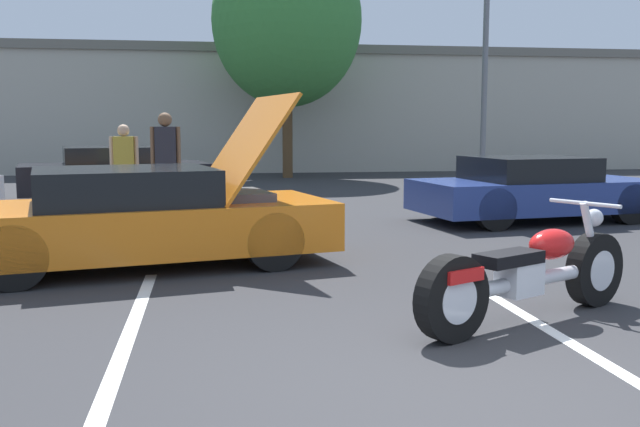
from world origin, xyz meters
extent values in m
plane|color=#2D2D30|center=(0.00, 0.00, 0.00)|extent=(80.00, 80.00, 0.00)
cube|color=white|center=(-2.16, 1.23, 0.00)|extent=(0.12, 5.75, 0.01)
cube|color=white|center=(1.15, 1.23, 0.00)|extent=(0.12, 5.75, 0.01)
cube|color=#B2AD9E|center=(0.00, 22.82, 2.20)|extent=(32.00, 4.00, 4.40)
cube|color=slate|center=(0.00, 22.82, 4.25)|extent=(32.00, 4.20, 0.30)
cylinder|color=slate|center=(7.03, 17.69, 3.81)|extent=(0.18, 0.18, 7.62)
cylinder|color=brown|center=(0.95, 18.56, 1.43)|extent=(0.32, 0.32, 2.86)
ellipsoid|color=#387F38|center=(0.95, 18.56, 4.84)|extent=(4.60, 4.60, 5.30)
cylinder|color=black|center=(1.92, 2.13, 0.33)|extent=(0.67, 0.45, 0.67)
cylinder|color=black|center=(0.28, 1.29, 0.33)|extent=(0.67, 0.45, 0.67)
cylinder|color=silver|center=(1.92, 2.13, 0.33)|extent=(0.40, 0.32, 0.37)
cylinder|color=silver|center=(0.28, 1.29, 0.33)|extent=(0.40, 0.32, 0.37)
cylinder|color=silver|center=(1.10, 1.71, 0.35)|extent=(1.46, 0.83, 0.12)
cube|color=silver|center=(0.98, 1.65, 0.39)|extent=(0.43, 0.38, 0.28)
ellipsoid|color=red|center=(1.35, 1.84, 0.63)|extent=(0.57, 0.48, 0.26)
cube|color=black|center=(0.85, 1.58, 0.57)|extent=(0.65, 0.50, 0.10)
cube|color=red|center=(0.32, 1.31, 0.52)|extent=(0.43, 0.36, 0.10)
cylinder|color=silver|center=(1.84, 2.09, 0.66)|extent=(0.31, 0.20, 0.63)
cylinder|color=silver|center=(1.74, 2.04, 0.95)|extent=(0.35, 0.64, 0.04)
sphere|color=silver|center=(1.88, 2.11, 0.81)|extent=(0.16, 0.16, 0.16)
cylinder|color=silver|center=(0.68, 1.62, 0.29)|extent=(1.11, 0.63, 0.09)
cube|color=orange|center=(-2.31, 4.68, 0.46)|extent=(4.66, 2.77, 0.56)
cube|color=black|center=(-2.48, 4.64, 0.94)|extent=(2.28, 2.07, 0.40)
cylinder|color=black|center=(-0.81, 4.16, 0.34)|extent=(0.70, 0.36, 0.67)
cylinder|color=black|center=(-1.17, 5.77, 0.34)|extent=(0.70, 0.36, 0.67)
cylinder|color=black|center=(-3.45, 3.58, 0.34)|extent=(0.70, 0.36, 0.67)
cylinder|color=black|center=(-3.81, 5.19, 0.34)|extent=(0.70, 0.36, 0.67)
cube|color=orange|center=(-1.10, 4.94, 1.36)|extent=(1.26, 1.88, 1.27)
cube|color=#4C4C51|center=(-1.14, 4.93, 0.70)|extent=(0.81, 1.13, 0.28)
cube|color=navy|center=(4.01, 7.67, 0.45)|extent=(4.31, 2.41, 0.52)
cube|color=black|center=(3.85, 7.65, 0.91)|extent=(2.06, 1.90, 0.39)
cylinder|color=black|center=(5.38, 7.05, 0.34)|extent=(0.70, 0.31, 0.67)
cylinder|color=black|center=(5.15, 8.66, 0.34)|extent=(0.70, 0.31, 0.67)
cylinder|color=black|center=(2.87, 6.69, 0.34)|extent=(0.70, 0.31, 0.67)
cylinder|color=black|center=(2.64, 8.30, 0.34)|extent=(0.70, 0.31, 0.67)
cube|color=black|center=(-3.57, 12.57, 0.48)|extent=(4.32, 2.68, 0.62)
cube|color=black|center=(-3.73, 12.53, 0.98)|extent=(2.12, 2.03, 0.37)
cylinder|color=black|center=(-2.18, 12.03, 0.32)|extent=(0.66, 0.35, 0.63)
cylinder|color=black|center=(-2.54, 13.64, 0.32)|extent=(0.66, 0.35, 0.63)
cylinder|color=black|center=(-4.61, 11.50, 0.32)|extent=(0.66, 0.35, 0.63)
cylinder|color=black|center=(-4.97, 13.11, 0.32)|extent=(0.66, 0.35, 0.63)
cylinder|color=brown|center=(-2.36, 8.98, 0.45)|extent=(0.12, 0.12, 0.90)
cylinder|color=brown|center=(-2.16, 8.98, 0.45)|extent=(0.12, 0.12, 0.90)
cube|color=#26262D|center=(-2.26, 8.98, 1.25)|extent=(0.36, 0.20, 0.71)
cylinder|color=brown|center=(-2.48, 8.98, 1.29)|extent=(0.08, 0.08, 0.64)
cylinder|color=brown|center=(-2.04, 8.98, 1.29)|extent=(0.08, 0.08, 0.64)
sphere|color=brown|center=(-2.26, 8.98, 1.73)|extent=(0.24, 0.24, 0.24)
cylinder|color=brown|center=(-3.14, 9.70, 0.40)|extent=(0.12, 0.12, 0.80)
cylinder|color=brown|center=(-2.94, 9.70, 0.40)|extent=(0.12, 0.12, 0.80)
cube|color=#B29933|center=(-3.04, 9.70, 1.12)|extent=(0.36, 0.20, 0.63)
cylinder|color=tan|center=(-3.26, 9.70, 1.15)|extent=(0.08, 0.08, 0.57)
cylinder|color=tan|center=(-2.82, 9.70, 1.15)|extent=(0.08, 0.08, 0.57)
sphere|color=tan|center=(-3.04, 9.70, 1.54)|extent=(0.22, 0.22, 0.22)
camera|label=1|loc=(-1.52, -3.75, 1.63)|focal=40.00mm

